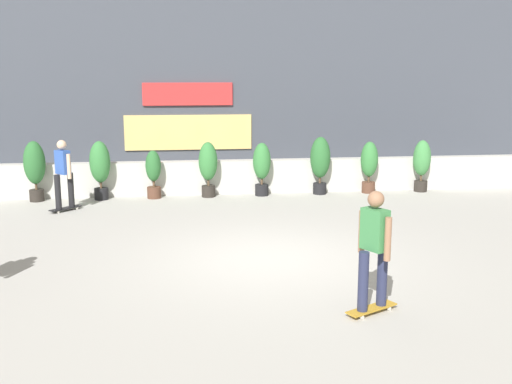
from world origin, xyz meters
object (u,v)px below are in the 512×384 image
potted_plant_1 (100,166)px  skater_foreground (374,246)px  potted_plant_4 (262,165)px  potted_plant_3 (208,165)px  skater_far_right (63,172)px  potted_plant_7 (422,162)px  potted_plant_0 (35,166)px  potted_plant_2 (153,172)px  potted_plant_5 (320,161)px  potted_plant_6 (369,164)px

potted_plant_1 → skater_foreground: 9.39m
potted_plant_1 → potted_plant_4: bearing=0.0°
potted_plant_3 → skater_far_right: bearing=-160.1°
potted_plant_4 → potted_plant_7: bearing=-0.0°
potted_plant_0 → potted_plant_2: size_ratio=1.22×
potted_plant_1 → potted_plant_2: bearing=0.0°
potted_plant_7 → skater_far_right: 9.45m
potted_plant_1 → potted_plant_5: size_ratio=0.98×
potted_plant_0 → potted_plant_2: 2.98m
potted_plant_5 → potted_plant_6: bearing=0.0°
potted_plant_5 → potted_plant_6: 1.37m
potted_plant_3 → skater_far_right: (-3.47, -1.26, 0.10)m
potted_plant_0 → skater_foreground: skater_foreground is taller
potted_plant_0 → potted_plant_7: potted_plant_0 is taller
potted_plant_5 → potted_plant_7: 2.87m
potted_plant_1 → potted_plant_6: potted_plant_1 is taller
potted_plant_3 → potted_plant_0: bearing=180.0°
potted_plant_6 → potted_plant_5: bearing=180.0°
potted_plant_3 → skater_foreground: (1.81, -8.19, 0.10)m
potted_plant_0 → skater_foreground: (6.22, -8.19, 0.03)m
potted_plant_7 → potted_plant_2: bearing=180.0°
potted_plant_2 → potted_plant_3: size_ratio=0.87×
potted_plant_4 → skater_far_right: skater_far_right is taller
potted_plant_4 → potted_plant_7: size_ratio=1.00×
potted_plant_5 → skater_far_right: 6.61m
potted_plant_3 → potted_plant_6: (4.39, 0.00, -0.04)m
potted_plant_4 → skater_far_right: bearing=-165.6°
potted_plant_0 → potted_plant_4: 5.84m
potted_plant_0 → skater_foreground: size_ratio=0.91×
potted_plant_0 → potted_plant_5: size_ratio=1.00×
potted_plant_5 → potted_plant_6: potted_plant_5 is taller
potted_plant_7 → skater_foreground: (-4.08, -8.19, 0.12)m
potted_plant_7 → skater_foreground: 9.15m
potted_plant_4 → potted_plant_5: 1.60m
skater_foreground → potted_plant_4: bearing=92.7°
potted_plant_1 → potted_plant_7: 8.68m
skater_foreground → potted_plant_6: bearing=72.5°
potted_plant_1 → skater_foreground: skater_foreground is taller
potted_plant_2 → potted_plant_6: size_ratio=0.90×
potted_plant_2 → potted_plant_1: bearing=-180.0°
potted_plant_3 → skater_foreground: 8.39m
potted_plant_1 → potted_plant_0: bearing=180.0°
potted_plant_0 → potted_plant_4: potted_plant_0 is taller
potted_plant_5 → potted_plant_7: (2.87, -0.00, -0.09)m
potted_plant_4 → skater_foreground: 8.20m
potted_plant_5 → skater_foreground: bearing=-98.4°
potted_plant_6 → potted_plant_2: bearing=180.0°
potted_plant_5 → potted_plant_7: potted_plant_5 is taller
potted_plant_7 → skater_far_right: (-9.36, -1.26, 0.12)m
potted_plant_3 → potted_plant_5: size_ratio=0.94×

